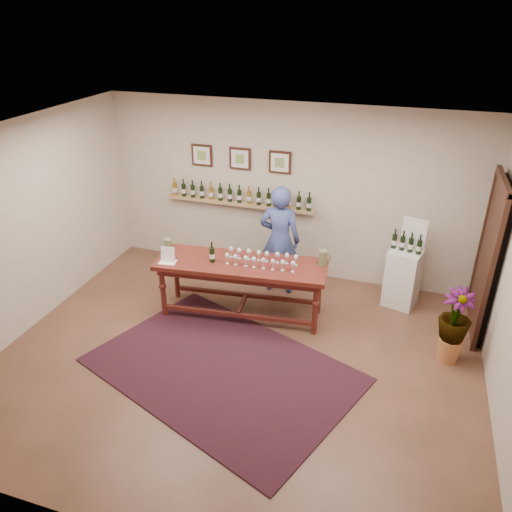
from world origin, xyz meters
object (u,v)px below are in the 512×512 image
(display_pedestal, at_px, (403,277))
(potted_plant, at_px, (454,326))
(person, at_px, (280,240))
(tasting_table, at_px, (241,271))

(display_pedestal, distance_m, potted_plant, 1.36)
(potted_plant, xyz_separation_m, person, (-2.52, 1.03, 0.35))
(display_pedestal, relative_size, potted_plant, 1.01)
(tasting_table, distance_m, display_pedestal, 2.42)
(person, bearing_deg, tasting_table, 66.43)
(display_pedestal, distance_m, person, 1.91)
(person, bearing_deg, potted_plant, 155.46)
(tasting_table, relative_size, person, 1.42)
(tasting_table, relative_size, display_pedestal, 2.77)
(person, bearing_deg, display_pedestal, -177.36)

